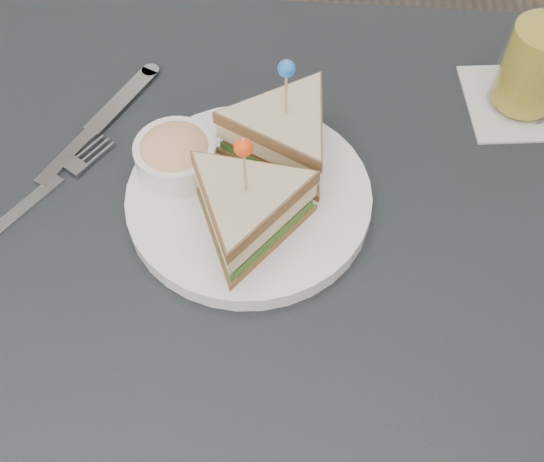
% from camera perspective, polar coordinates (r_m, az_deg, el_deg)
% --- Properties ---
extents(table, '(0.80, 0.80, 0.75)m').
position_cam_1_polar(table, '(0.70, -0.88, -6.44)').
color(table, black).
rests_on(table, ground).
extents(plate_meal, '(0.32, 0.32, 0.14)m').
position_cam_1_polar(plate_meal, '(0.65, -1.57, 4.67)').
color(plate_meal, white).
rests_on(plate_meal, table).
extents(cutlery_fork, '(0.12, 0.17, 0.01)m').
position_cam_1_polar(cutlery_fork, '(0.73, -18.38, 3.40)').
color(cutlery_fork, silver).
rests_on(cutlery_fork, table).
extents(cutlery_knife, '(0.10, 0.19, 0.01)m').
position_cam_1_polar(cutlery_knife, '(0.77, -14.51, 8.44)').
color(cutlery_knife, '#B9BCC4').
rests_on(cutlery_knife, table).
extents(drink_set, '(0.13, 0.13, 0.15)m').
position_cam_1_polar(drink_set, '(0.78, 21.41, 13.46)').
color(drink_set, silver).
rests_on(drink_set, table).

